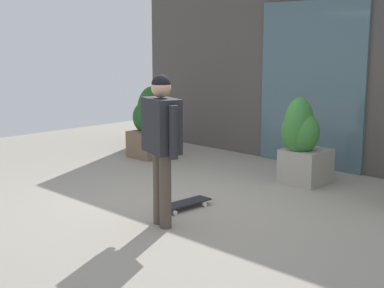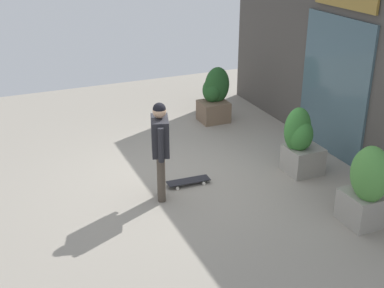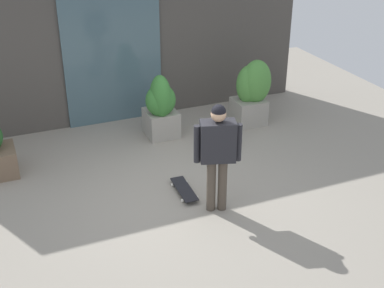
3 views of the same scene
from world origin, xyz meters
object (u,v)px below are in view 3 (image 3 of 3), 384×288
object	(u,v)px
planter_box_right	(161,107)
skateboarder	(218,148)
skateboard	(184,189)
planter_box_left	(252,91)

from	to	relation	value
planter_box_right	skateboarder	bearing A→B (deg)	-91.65
skateboarder	skateboard	xyz separation A→B (m)	(-0.27, 0.58, -0.94)
skateboard	planter_box_left	world-z (taller)	planter_box_left
skateboard	planter_box_right	world-z (taller)	planter_box_right
skateboarder	planter_box_right	bearing A→B (deg)	15.84
skateboarder	skateboard	bearing A→B (deg)	42.01
skateboard	planter_box_right	size ratio (longest dim) A/B	0.62
skateboarder	planter_box_right	size ratio (longest dim) A/B	1.34
skateboard	planter_box_right	distance (m)	2.06
skateboarder	skateboard	distance (m)	1.13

